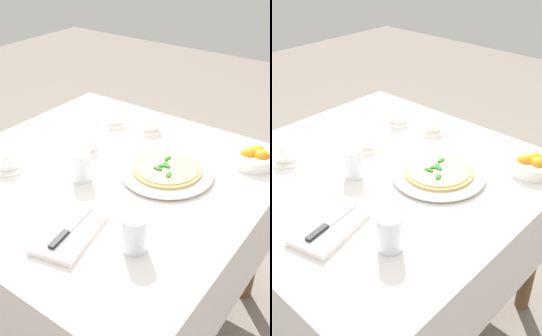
{
  "view_description": "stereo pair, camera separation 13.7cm",
  "coord_description": "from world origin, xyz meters",
  "views": [
    {
      "loc": [
        -0.89,
        -0.78,
        1.48
      ],
      "look_at": [
        0.06,
        -0.09,
        0.76
      ],
      "focal_mm": 42.87,
      "sensor_mm": 36.0,
      "label": 1
    },
    {
      "loc": [
        -0.8,
        -0.89,
        1.48
      ],
      "look_at": [
        0.06,
        -0.09,
        0.76
      ],
      "focal_mm": 42.87,
      "sensor_mm": 36.0,
      "label": 2
    }
  ],
  "objects": [
    {
      "name": "ground_plane",
      "position": [
        0.0,
        0.0,
        0.0
      ],
      "size": [
        8.0,
        8.0,
        0.0
      ],
      "primitive_type": "plane",
      "color": "slate"
    },
    {
      "name": "dining_table",
      "position": [
        0.0,
        0.0,
        0.6
      ],
      "size": [
        1.07,
        1.07,
        0.74
      ],
      "color": "white",
      "rests_on": "ground_plane"
    },
    {
      "name": "pizza_plate",
      "position": [
        0.11,
        -0.19,
        0.75
      ],
      "size": [
        0.32,
        0.32,
        0.02
      ],
      "color": "white",
      "rests_on": "dining_table"
    },
    {
      "name": "pizza",
      "position": [
        0.11,
        -0.19,
        0.76
      ],
      "size": [
        0.24,
        0.24,
        0.02
      ],
      "color": "#DBAD60",
      "rests_on": "pizza_plate"
    },
    {
      "name": "coffee_cup_right_edge",
      "position": [
        -0.18,
        0.28,
        0.77
      ],
      "size": [
        0.13,
        0.13,
        0.07
      ],
      "color": "white",
      "rests_on": "dining_table"
    },
    {
      "name": "coffee_cup_near_left",
      "position": [
        0.08,
        0.15,
        0.76
      ],
      "size": [
        0.13,
        0.13,
        0.06
      ],
      "color": "white",
      "rests_on": "dining_table"
    },
    {
      "name": "coffee_cup_center_back",
      "position": [
        0.36,
        0.05,
        0.76
      ],
      "size": [
        0.13,
        0.13,
        0.06
      ],
      "color": "white",
      "rests_on": "dining_table"
    },
    {
      "name": "coffee_cup_back_corner",
      "position": [
        0.33,
        0.21,
        0.77
      ],
      "size": [
        0.13,
        0.13,
        0.07
      ],
      "color": "white",
      "rests_on": "dining_table"
    },
    {
      "name": "water_glass_near_right",
      "position": [
        -0.08,
        0.03,
        0.78
      ],
      "size": [
        0.07,
        0.07,
        0.1
      ],
      "color": "white",
      "rests_on": "dining_table"
    },
    {
      "name": "water_glass_far_right",
      "position": [
        -0.25,
        -0.31,
        0.78
      ],
      "size": [
        0.07,
        0.07,
        0.1
      ],
      "color": "white",
      "rests_on": "dining_table"
    },
    {
      "name": "napkin_folded",
      "position": [
        -0.31,
        -0.14,
        0.75
      ],
      "size": [
        0.24,
        0.18,
        0.02
      ],
      "rotation": [
        0.0,
        0.0,
        0.24
      ],
      "color": "white",
      "rests_on": "dining_table"
    },
    {
      "name": "dinner_knife",
      "position": [
        -0.31,
        -0.14,
        0.76
      ],
      "size": [
        0.2,
        0.05,
        0.01
      ],
      "rotation": [
        0.0,
        0.0,
        0.16
      ],
      "color": "silver",
      "rests_on": "napkin_folded"
    },
    {
      "name": "citrus_bowl",
      "position": [
        0.35,
        -0.4,
        0.76
      ],
      "size": [
        0.15,
        0.15,
        0.07
      ],
      "color": "white",
      "rests_on": "dining_table"
    }
  ]
}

